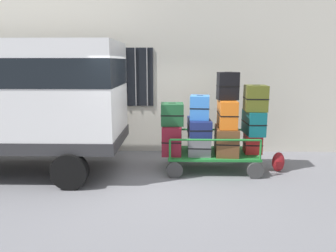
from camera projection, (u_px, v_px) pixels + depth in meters
ground_plane at (161, 178)px, 6.69m from camera, size 40.00×40.00×0.00m
building_wall at (165, 58)px, 8.39m from camera, size 12.00×0.38×5.00m
van at (11, 94)px, 6.77m from camera, size 4.69×2.05×2.81m
luggage_cart at (212, 155)px, 7.19m from camera, size 2.02×1.21×0.40m
cart_railing at (212, 137)px, 7.10m from camera, size 1.92×1.07×0.44m
suitcase_left_bottom at (172, 138)px, 7.13m from camera, size 0.45×0.85×0.64m
suitcase_left_middle at (172, 114)px, 6.99m from camera, size 0.50×0.51×0.48m
suitcase_midleft_bottom at (199, 144)px, 7.17m from camera, size 0.52×0.92×0.39m
suitcase_midleft_middle at (199, 127)px, 7.10m from camera, size 0.51×0.88×0.37m
suitcase_midleft_top at (200, 107)px, 6.95m from camera, size 0.46×0.50×0.52m
suitcase_center_bottom at (226, 140)px, 7.07m from camera, size 0.54×0.92×0.60m
suitcase_center_middle at (227, 114)px, 6.95m from camera, size 0.39×0.80×0.59m
suitcase_center_top at (228, 86)px, 6.88m from camera, size 0.47×0.35×0.60m
suitcase_midright_bottom at (253, 143)px, 7.13m from camera, size 0.40×0.45×0.43m
suitcase_midright_middle at (254, 122)px, 7.04m from camera, size 0.40×0.75×0.53m
suitcase_midright_top at (256, 98)px, 6.88m from camera, size 0.48×0.52×0.56m
backpack at (278, 162)px, 7.07m from camera, size 0.27×0.22×0.44m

